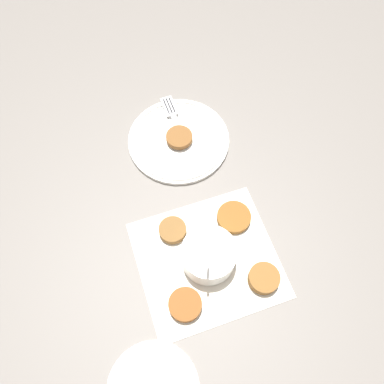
% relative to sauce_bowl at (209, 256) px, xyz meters
% --- Properties ---
extents(ground_plane, '(4.00, 4.00, 0.00)m').
position_rel_sauce_bowl_xyz_m(ground_plane, '(-0.01, 0.01, -0.03)').
color(ground_plane, '#605B56').
extents(napkin, '(0.28, 0.25, 0.00)m').
position_rel_sauce_bowl_xyz_m(napkin, '(-0.00, 0.00, -0.03)').
color(napkin, silver).
rests_on(napkin, ground_plane).
extents(sauce_bowl, '(0.12, 0.11, 0.12)m').
position_rel_sauce_bowl_xyz_m(sauce_bowl, '(0.00, 0.00, 0.00)').
color(sauce_bowl, white).
rests_on(sauce_bowl, napkin).
extents(fritter_0, '(0.06, 0.06, 0.02)m').
position_rel_sauce_bowl_xyz_m(fritter_0, '(0.09, -0.07, -0.02)').
color(fritter_0, brown).
rests_on(fritter_0, napkin).
extents(fritter_1, '(0.06, 0.06, 0.02)m').
position_rel_sauce_bowl_xyz_m(fritter_1, '(-0.07, -0.07, -0.02)').
color(fritter_1, brown).
rests_on(fritter_1, napkin).
extents(fritter_2, '(0.07, 0.07, 0.01)m').
position_rel_sauce_bowl_xyz_m(fritter_2, '(0.08, 0.07, -0.02)').
color(fritter_2, brown).
rests_on(fritter_2, napkin).
extents(fritter_3, '(0.06, 0.06, 0.02)m').
position_rel_sauce_bowl_xyz_m(fritter_3, '(-0.05, 0.08, -0.02)').
color(fritter_3, brown).
rests_on(fritter_3, napkin).
extents(serving_plate, '(0.24, 0.24, 0.02)m').
position_rel_sauce_bowl_xyz_m(serving_plate, '(0.03, 0.29, -0.02)').
color(serving_plate, white).
rests_on(serving_plate, ground_plane).
extents(fritter_on_plate, '(0.06, 0.06, 0.01)m').
position_rel_sauce_bowl_xyz_m(fritter_on_plate, '(0.03, 0.29, -0.01)').
color(fritter_on_plate, brown).
rests_on(fritter_on_plate, serving_plate).
extents(fork, '(0.03, 0.15, 0.00)m').
position_rel_sauce_bowl_xyz_m(fork, '(0.04, 0.36, -0.01)').
color(fork, silver).
rests_on(fork, serving_plate).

